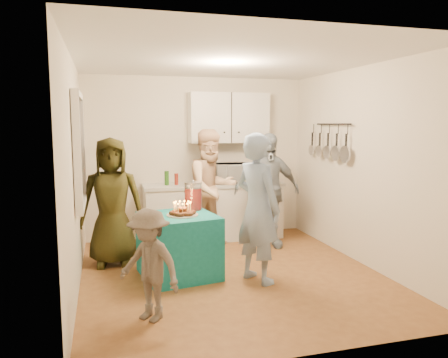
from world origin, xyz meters
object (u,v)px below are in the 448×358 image
object	(u,v)px
microwave	(233,173)
woman_back_left	(112,202)
child_near_left	(149,265)
counter	(213,213)
party_table	(179,246)
man_birthday	(258,208)
woman_back_right	(267,190)
woman_back_center	(212,188)
punch_jar	(193,197)

from	to	relation	value
microwave	woman_back_left	bearing A→B (deg)	-150.01
child_near_left	microwave	bearing A→B (deg)	105.97
woman_back_left	counter	bearing A→B (deg)	31.75
party_table	woman_back_left	size ratio (longest dim) A/B	0.51
man_birthday	woman_back_left	size ratio (longest dim) A/B	1.04
microwave	woman_back_left	xyz separation A→B (m)	(-1.93, -0.89, -0.22)
party_table	woman_back_right	size ratio (longest dim) A/B	0.49
party_table	woman_back_right	distance (m)	1.84
party_table	woman_back_center	size ratio (longest dim) A/B	0.48
microwave	party_table	distance (m)	2.07
man_birthday	party_table	bearing A→B (deg)	39.45
microwave	party_table	size ratio (longest dim) A/B	0.66
child_near_left	man_birthday	bearing A→B (deg)	75.08
punch_jar	man_birthday	xyz separation A→B (m)	(0.63, -0.68, -0.05)
counter	woman_back_center	world-z (taller)	woman_back_center
punch_jar	microwave	bearing A→B (deg)	54.73
woman_back_right	man_birthday	bearing A→B (deg)	-111.70
woman_back_left	child_near_left	size ratio (longest dim) A/B	1.57
microwave	party_table	xyz separation A→B (m)	(-1.16, -1.57, -0.69)
woman_back_left	woman_back_center	size ratio (longest dim) A/B	0.95
man_birthday	woman_back_left	distance (m)	1.96
party_table	punch_jar	size ratio (longest dim) A/B	2.50
counter	child_near_left	distance (m)	3.00
counter	man_birthday	world-z (taller)	man_birthday
party_table	child_near_left	bearing A→B (deg)	-112.69
punch_jar	child_near_left	size ratio (longest dim) A/B	0.32
party_table	child_near_left	xyz separation A→B (m)	(-0.47, -1.12, 0.16)
punch_jar	woman_back_left	distance (m)	1.09
counter	man_birthday	bearing A→B (deg)	-89.11
punch_jar	woman_back_center	xyz separation A→B (m)	(0.47, 0.91, -0.04)
party_table	man_birthday	bearing A→B (deg)	-25.62
microwave	child_near_left	xyz separation A→B (m)	(-1.63, -2.70, -0.53)
woman_back_center	woman_back_left	bearing A→B (deg)	178.66
punch_jar	child_near_left	bearing A→B (deg)	-117.00
microwave	punch_jar	bearing A→B (deg)	-120.17
punch_jar	party_table	bearing A→B (deg)	-131.88
party_table	child_near_left	world-z (taller)	child_near_left
counter	punch_jar	size ratio (longest dim) A/B	6.47
woman_back_right	microwave	bearing A→B (deg)	121.80
party_table	man_birthday	size ratio (longest dim) A/B	0.48
woman_back_right	punch_jar	bearing A→B (deg)	-148.57
microwave	woman_back_center	xyz separation A→B (m)	(-0.46, -0.40, -0.18)
woman_back_center	child_near_left	distance (m)	2.60
woman_back_left	child_near_left	distance (m)	1.85
party_table	punch_jar	distance (m)	0.66
woman_back_left	party_table	bearing A→B (deg)	-39.09
counter	woman_back_right	distance (m)	1.02
microwave	child_near_left	bearing A→B (deg)	-116.10
counter	party_table	distance (m)	1.78
woman_back_left	woman_back_right	world-z (taller)	woman_back_right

